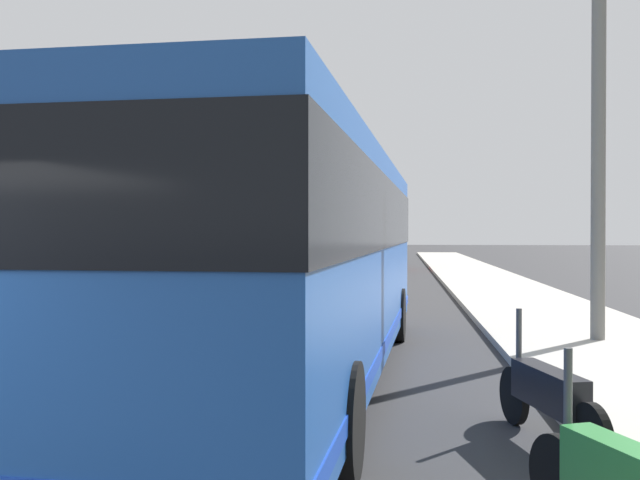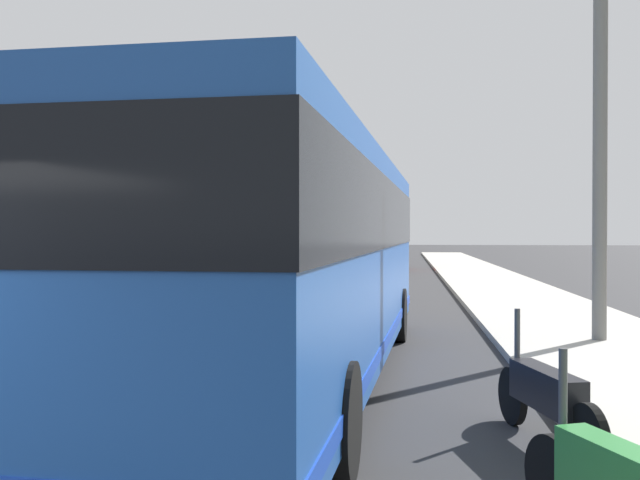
% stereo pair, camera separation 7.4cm
% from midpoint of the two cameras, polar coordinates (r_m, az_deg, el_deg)
% --- Properties ---
extents(sidewalk_curb, '(110.00, 3.60, 0.14)m').
position_cam_midpoint_polar(sidewalk_curb, '(12.90, 22.07, -8.31)').
color(sidewalk_curb, '#B2ADA3').
rests_on(sidewalk_curb, ground).
extents(lane_divider_line, '(110.00, 0.16, 0.01)m').
position_cam_midpoint_polar(lane_divider_line, '(12.91, -9.60, -8.56)').
color(lane_divider_line, silver).
rests_on(lane_divider_line, ground).
extents(coach_bus, '(12.15, 3.19, 3.10)m').
position_cam_midpoint_polar(coach_bus, '(9.89, -1.99, -0.84)').
color(coach_bus, '#1E4C9E').
rests_on(coach_bus, ground).
extents(motorcycle_nearest_curb, '(2.21, 0.63, 1.26)m').
position_cam_midpoint_polar(motorcycle_nearest_curb, '(7.39, 17.40, -11.83)').
color(motorcycle_nearest_curb, black).
rests_on(motorcycle_nearest_curb, ground).
extents(car_behind_bus, '(4.32, 2.13, 1.52)m').
position_cam_midpoint_polar(car_behind_bus, '(43.83, -1.46, -1.09)').
color(car_behind_bus, '#2D7238').
rests_on(car_behind_bus, ground).
extents(car_oncoming, '(4.09, 2.06, 1.49)m').
position_cam_midpoint_polar(car_oncoming, '(38.25, -2.03, -1.36)').
color(car_oncoming, black).
rests_on(car_oncoming, ground).
extents(car_far_distant, '(4.06, 2.06, 1.53)m').
position_cam_midpoint_polar(car_far_distant, '(48.25, -0.60, -0.92)').
color(car_far_distant, silver).
rests_on(car_far_distant, ground).
extents(car_ahead_same_lane, '(4.77, 2.13, 1.43)m').
position_cam_midpoint_polar(car_ahead_same_lane, '(39.26, 5.15, -1.34)').
color(car_ahead_same_lane, red).
rests_on(car_ahead_same_lane, ground).
extents(utility_pole, '(0.25, 0.25, 6.83)m').
position_cam_midpoint_polar(utility_pole, '(13.80, 21.12, 6.20)').
color(utility_pole, slate).
rests_on(utility_pole, ground).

